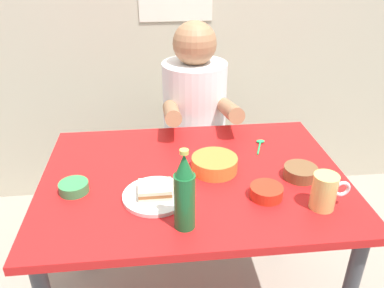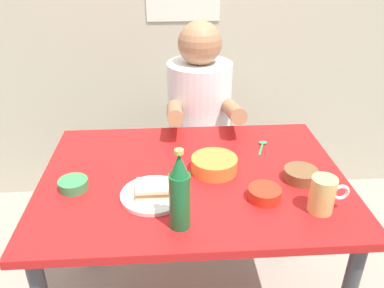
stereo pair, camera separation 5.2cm
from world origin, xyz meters
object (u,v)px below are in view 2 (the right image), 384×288
object	(u,v)px
stool	(199,172)
sandwich	(153,189)
sauce_bowl_chili	(264,193)
beer_bottle	(180,193)
person_seated	(200,103)
plate_orange	(153,195)
dining_table	(193,195)
beer_mug	(323,195)

from	to	relation	value
stool	sandwich	world-z (taller)	sandwich
stool	sauce_bowl_chili	xyz separation A→B (m)	(0.15, -0.79, 0.41)
beer_bottle	sauce_bowl_chili	world-z (taller)	beer_bottle
person_seated	sandwich	world-z (taller)	person_seated
beer_bottle	sauce_bowl_chili	xyz separation A→B (m)	(0.28, 0.12, -0.10)
person_seated	plate_orange	distance (m)	0.78
dining_table	person_seated	distance (m)	0.63
beer_mug	sauce_bowl_chili	distance (m)	0.18
plate_orange	dining_table	bearing A→B (deg)	42.00
person_seated	sauce_bowl_chili	xyz separation A→B (m)	(0.15, -0.78, -0.00)
sauce_bowl_chili	stool	bearing A→B (deg)	100.76
plate_orange	stool	bearing A→B (deg)	74.04
plate_orange	beer_mug	xyz separation A→B (m)	(0.53, -0.11, 0.05)
stool	beer_bottle	size ratio (longest dim) A/B	1.72
dining_table	person_seated	xyz separation A→B (m)	(0.08, 0.62, 0.12)
person_seated	sandwich	distance (m)	0.78
person_seated	sauce_bowl_chili	size ratio (longest dim) A/B	6.54
dining_table	sauce_bowl_chili	bearing A→B (deg)	-35.86
stool	person_seated	size ratio (longest dim) A/B	0.63
dining_table	plate_orange	world-z (taller)	plate_orange
dining_table	beer_mug	size ratio (longest dim) A/B	8.73
person_seated	beer_mug	world-z (taller)	person_seated
plate_orange	person_seated	bearing A→B (deg)	73.81
sandwich	plate_orange	bearing A→B (deg)	180.00
dining_table	person_seated	size ratio (longest dim) A/B	1.53
dining_table	beer_mug	distance (m)	0.48
beer_bottle	dining_table	bearing A→B (deg)	78.51
person_seated	beer_mug	xyz separation A→B (m)	(0.32, -0.85, 0.03)
stool	dining_table	bearing A→B (deg)	-96.80
beer_mug	sauce_bowl_chili	size ratio (longest dim) A/B	1.15
beer_bottle	sandwich	bearing A→B (deg)	118.78
sauce_bowl_chili	beer_mug	bearing A→B (deg)	-23.72
beer_bottle	sauce_bowl_chili	distance (m)	0.32
sandwich	dining_table	bearing A→B (deg)	42.00
dining_table	beer_bottle	size ratio (longest dim) A/B	4.20
stool	beer_bottle	xyz separation A→B (m)	(-0.13, -0.91, 0.51)
plate_orange	beer_mug	world-z (taller)	beer_mug
dining_table	beer_bottle	world-z (taller)	beer_bottle
sandwich	sauce_bowl_chili	xyz separation A→B (m)	(0.37, -0.04, -0.01)
person_seated	sandwich	size ratio (longest dim) A/B	6.54
plate_orange	beer_mug	size ratio (longest dim) A/B	1.75
stool	plate_orange	world-z (taller)	plate_orange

